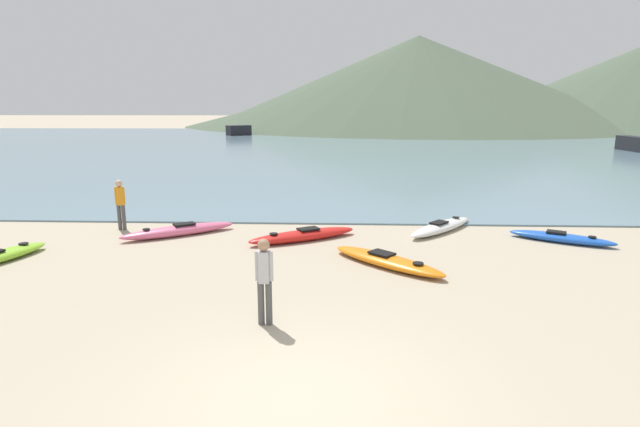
{
  "coord_description": "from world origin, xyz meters",
  "views": [
    {
      "loc": [
        0.55,
        -6.18,
        3.95
      ],
      "look_at": [
        -0.09,
        9.7,
        0.5
      ],
      "focal_mm": 28.0,
      "sensor_mm": 36.0,
      "label": 1
    }
  ],
  "objects_px": {
    "moored_boat_4": "(636,144)",
    "kayak_on_sand_1": "(561,238)",
    "person_near_waterline": "(120,201)",
    "moored_boat_0": "(482,129)",
    "kayak_on_sand_3": "(179,230)",
    "kayak_on_sand_5": "(387,261)",
    "moored_boat_1": "(239,130)",
    "moored_boat_3": "(564,130)",
    "person_near_foreground": "(264,276)",
    "kayak_on_sand_4": "(441,227)",
    "kayak_on_sand_2": "(303,235)"
  },
  "relations": [
    {
      "from": "moored_boat_4",
      "to": "moored_boat_1",
      "type": "bearing_deg",
      "value": 150.59
    },
    {
      "from": "kayak_on_sand_4",
      "to": "moored_boat_4",
      "type": "xyz_separation_m",
      "value": [
        22.43,
        29.06,
        0.54
      ]
    },
    {
      "from": "kayak_on_sand_3",
      "to": "kayak_on_sand_5",
      "type": "bearing_deg",
      "value": -24.05
    },
    {
      "from": "kayak_on_sand_3",
      "to": "moored_boat_3",
      "type": "bearing_deg",
      "value": 57.43
    },
    {
      "from": "kayak_on_sand_1",
      "to": "moored_boat_1",
      "type": "bearing_deg",
      "value": 111.04
    },
    {
      "from": "moored_boat_3",
      "to": "person_near_foreground",
      "type": "bearing_deg",
      "value": -117.29
    },
    {
      "from": "moored_boat_3",
      "to": "kayak_on_sand_5",
      "type": "bearing_deg",
      "value": -116.72
    },
    {
      "from": "kayak_on_sand_1",
      "to": "kayak_on_sand_4",
      "type": "distance_m",
      "value": 3.48
    },
    {
      "from": "person_near_waterline",
      "to": "moored_boat_1",
      "type": "height_order",
      "value": "person_near_waterline"
    },
    {
      "from": "person_near_waterline",
      "to": "moored_boat_0",
      "type": "relative_size",
      "value": 0.29
    },
    {
      "from": "kayak_on_sand_5",
      "to": "moored_boat_4",
      "type": "relative_size",
      "value": 0.71
    },
    {
      "from": "kayak_on_sand_2",
      "to": "moored_boat_3",
      "type": "height_order",
      "value": "moored_boat_3"
    },
    {
      "from": "kayak_on_sand_4",
      "to": "moored_boat_1",
      "type": "bearing_deg",
      "value": 108.22
    },
    {
      "from": "kayak_on_sand_2",
      "to": "person_near_foreground",
      "type": "distance_m",
      "value": 5.93
    },
    {
      "from": "moored_boat_4",
      "to": "moored_boat_0",
      "type": "bearing_deg",
      "value": 103.32
    },
    {
      "from": "kayak_on_sand_1",
      "to": "kayak_on_sand_5",
      "type": "distance_m",
      "value": 5.89
    },
    {
      "from": "person_near_waterline",
      "to": "moored_boat_4",
      "type": "xyz_separation_m",
      "value": [
        32.75,
        29.26,
        -0.25
      ]
    },
    {
      "from": "kayak_on_sand_3",
      "to": "person_near_foreground",
      "type": "bearing_deg",
      "value": -59.99
    },
    {
      "from": "person_near_foreground",
      "to": "moored_boat_0",
      "type": "distance_m",
      "value": 65.52
    },
    {
      "from": "moored_boat_1",
      "to": "moored_boat_4",
      "type": "bearing_deg",
      "value": -29.41
    },
    {
      "from": "kayak_on_sand_2",
      "to": "moored_boat_4",
      "type": "height_order",
      "value": "moored_boat_4"
    },
    {
      "from": "kayak_on_sand_5",
      "to": "moored_boat_1",
      "type": "relative_size",
      "value": 0.86
    },
    {
      "from": "kayak_on_sand_4",
      "to": "person_near_foreground",
      "type": "distance_m",
      "value": 8.53
    },
    {
      "from": "kayak_on_sand_4",
      "to": "person_near_waterline",
      "type": "distance_m",
      "value": 10.35
    },
    {
      "from": "kayak_on_sand_4",
      "to": "moored_boat_0",
      "type": "bearing_deg",
      "value": 73.47
    },
    {
      "from": "person_near_waterline",
      "to": "moored_boat_3",
      "type": "distance_m",
      "value": 66.92
    },
    {
      "from": "kayak_on_sand_4",
      "to": "person_near_foreground",
      "type": "bearing_deg",
      "value": -122.86
    },
    {
      "from": "moored_boat_3",
      "to": "kayak_on_sand_3",
      "type": "bearing_deg",
      "value": -122.57
    },
    {
      "from": "kayak_on_sand_3",
      "to": "moored_boat_0",
      "type": "height_order",
      "value": "moored_boat_0"
    },
    {
      "from": "kayak_on_sand_5",
      "to": "person_near_foreground",
      "type": "height_order",
      "value": "person_near_foreground"
    },
    {
      "from": "kayak_on_sand_4",
      "to": "moored_boat_3",
      "type": "xyz_separation_m",
      "value": [
        27.46,
        55.04,
        0.55
      ]
    },
    {
      "from": "kayak_on_sand_4",
      "to": "person_near_waterline",
      "type": "relative_size",
      "value": 1.84
    },
    {
      "from": "kayak_on_sand_4",
      "to": "moored_boat_0",
      "type": "relative_size",
      "value": 0.53
    },
    {
      "from": "kayak_on_sand_5",
      "to": "moored_boat_3",
      "type": "xyz_separation_m",
      "value": [
        29.52,
        58.65,
        0.56
      ]
    },
    {
      "from": "kayak_on_sand_2",
      "to": "moored_boat_1",
      "type": "relative_size",
      "value": 0.97
    },
    {
      "from": "person_near_waterline",
      "to": "moored_boat_4",
      "type": "bearing_deg",
      "value": 41.78
    },
    {
      "from": "moored_boat_1",
      "to": "moored_boat_3",
      "type": "height_order",
      "value": "moored_boat_1"
    },
    {
      "from": "kayak_on_sand_1",
      "to": "person_near_waterline",
      "type": "relative_size",
      "value": 1.74
    },
    {
      "from": "moored_boat_4",
      "to": "kayak_on_sand_1",
      "type": "bearing_deg",
      "value": -122.37
    },
    {
      "from": "kayak_on_sand_2",
      "to": "kayak_on_sand_5",
      "type": "xyz_separation_m",
      "value": [
        2.28,
        -2.35,
        -0.02
      ]
    },
    {
      "from": "person_near_waterline",
      "to": "moored_boat_3",
      "type": "xyz_separation_m",
      "value": [
        37.77,
        55.23,
        -0.24
      ]
    },
    {
      "from": "moored_boat_0",
      "to": "moored_boat_1",
      "type": "distance_m",
      "value": 33.38
    },
    {
      "from": "kayak_on_sand_3",
      "to": "moored_boat_3",
      "type": "distance_m",
      "value": 66.32
    },
    {
      "from": "kayak_on_sand_3",
      "to": "kayak_on_sand_1",
      "type": "bearing_deg",
      "value": -1.45
    },
    {
      "from": "kayak_on_sand_3",
      "to": "person_near_foreground",
      "type": "distance_m",
      "value": 7.3
    },
    {
      "from": "kayak_on_sand_1",
      "to": "moored_boat_0",
      "type": "bearing_deg",
      "value": 76.93
    },
    {
      "from": "kayak_on_sand_4",
      "to": "person_near_foreground",
      "type": "height_order",
      "value": "person_near_foreground"
    },
    {
      "from": "moored_boat_0",
      "to": "kayak_on_sand_2",
      "type": "bearing_deg",
      "value": -110.17
    },
    {
      "from": "person_near_foreground",
      "to": "kayak_on_sand_5",
      "type": "bearing_deg",
      "value": 54.15
    },
    {
      "from": "kayak_on_sand_1",
      "to": "kayak_on_sand_4",
      "type": "relative_size",
      "value": 0.95
    }
  ]
}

